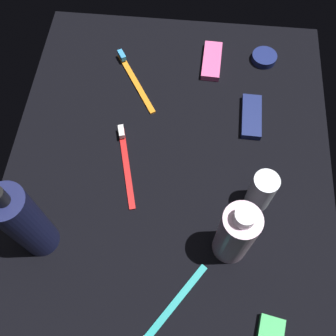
# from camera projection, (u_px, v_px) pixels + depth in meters

# --- Properties ---
(ground_plane) EXTENTS (0.84, 0.64, 0.01)m
(ground_plane) POSITION_uv_depth(u_px,v_px,m) (168.00, 176.00, 0.76)
(ground_plane) COLOR black
(lotion_bottle) EXTENTS (0.06, 0.06, 0.22)m
(lotion_bottle) POSITION_uv_depth(u_px,v_px,m) (25.00, 222.00, 0.61)
(lotion_bottle) COLOR #191E47
(lotion_bottle) RESTS_ON ground_plane
(bodywash_bottle) EXTENTS (0.06, 0.06, 0.17)m
(bodywash_bottle) POSITION_uv_depth(u_px,v_px,m) (236.00, 234.00, 0.62)
(bodywash_bottle) COLOR silver
(bodywash_bottle) RESTS_ON ground_plane
(deodorant_stick) EXTENTS (0.05, 0.05, 0.09)m
(deodorant_stick) POSITION_uv_depth(u_px,v_px,m) (261.00, 191.00, 0.69)
(deodorant_stick) COLOR silver
(deodorant_stick) RESTS_ON ground_plane
(toothbrush_orange) EXTENTS (0.16, 0.10, 0.02)m
(toothbrush_orange) POSITION_uv_depth(u_px,v_px,m) (134.00, 78.00, 0.86)
(toothbrush_orange) COLOR orange
(toothbrush_orange) RESTS_ON ground_plane
(toothbrush_teal) EXTENTS (0.15, 0.11, 0.02)m
(toothbrush_teal) POSITION_uv_depth(u_px,v_px,m) (167.00, 313.00, 0.64)
(toothbrush_teal) COLOR teal
(toothbrush_teal) RESTS_ON ground_plane
(toothbrush_red) EXTENTS (0.18, 0.06, 0.02)m
(toothbrush_red) POSITION_uv_depth(u_px,v_px,m) (126.00, 161.00, 0.76)
(toothbrush_red) COLOR red
(toothbrush_red) RESTS_ON ground_plane
(snack_bar_navy) EXTENTS (0.10, 0.04, 0.01)m
(snack_bar_navy) POSITION_uv_depth(u_px,v_px,m) (251.00, 117.00, 0.81)
(snack_bar_navy) COLOR navy
(snack_bar_navy) RESTS_ON ground_plane
(snack_bar_pink) EXTENTS (0.11, 0.04, 0.01)m
(snack_bar_pink) POSITION_uv_depth(u_px,v_px,m) (212.00, 61.00, 0.88)
(snack_bar_pink) COLOR #E55999
(snack_bar_pink) RESTS_ON ground_plane
(cream_tin_left) EXTENTS (0.06, 0.06, 0.02)m
(cream_tin_left) POSITION_uv_depth(u_px,v_px,m) (264.00, 58.00, 0.88)
(cream_tin_left) COLOR navy
(cream_tin_left) RESTS_ON ground_plane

